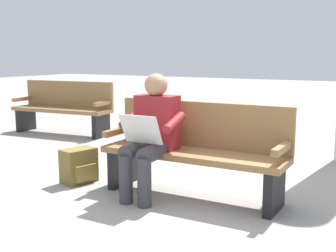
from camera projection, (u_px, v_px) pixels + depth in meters
name	position (u px, v px, depth m)	size (l,w,h in m)	color
ground_plane	(191.00, 197.00, 4.15)	(40.00, 40.00, 0.00)	gray
bench_near	(195.00, 149.00, 4.14)	(1.81, 0.50, 0.90)	olive
person_seated	(151.00, 132.00, 4.08)	(0.57, 0.58, 1.18)	maroon
backpack	(79.00, 166.00, 4.60)	(0.33, 0.40, 0.37)	brown
bench_far	(64.00, 107.00, 7.46)	(1.84, 0.65, 0.90)	olive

